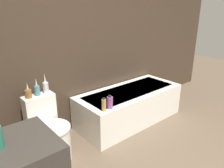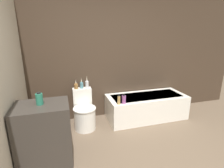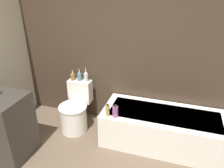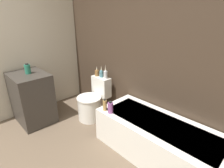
{
  "view_description": "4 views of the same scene",
  "coord_description": "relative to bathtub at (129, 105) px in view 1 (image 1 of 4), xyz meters",
  "views": [
    {
      "loc": [
        -1.53,
        -0.44,
        1.76
      ],
      "look_at": [
        0.13,
        1.52,
        0.82
      ],
      "focal_mm": 35.0,
      "sensor_mm": 36.0,
      "label": 1
    },
    {
      "loc": [
        -1.02,
        -1.41,
        1.8
      ],
      "look_at": [
        -0.13,
        1.58,
        0.89
      ],
      "focal_mm": 28.0,
      "sensor_mm": 36.0,
      "label": 2
    },
    {
      "loc": [
        0.78,
        -0.87,
        2.18
      ],
      "look_at": [
        0.0,
        1.58,
        0.95
      ],
      "focal_mm": 35.0,
      "sensor_mm": 36.0,
      "label": 3
    },
    {
      "loc": [
        1.62,
        0.03,
        1.8
      ],
      "look_at": [
        -0.08,
        1.68,
        0.85
      ],
      "focal_mm": 28.0,
      "sensor_mm": 36.0,
      "label": 4
    }
  ],
  "objects": [
    {
      "name": "wall_back_tiled",
      "position": [
        -0.7,
        0.41,
        1.04
      ],
      "size": [
        6.4,
        0.06,
        2.6
      ],
      "color": "#423326",
      "rests_on": "ground_plane"
    },
    {
      "name": "shampoo_bottle_tall",
      "position": [
        -0.73,
        -0.28,
        0.33
      ],
      "size": [
        0.06,
        0.06,
        0.18
      ],
      "color": "tan",
      "rests_on": "bathtub"
    },
    {
      "name": "shampoo_bottle_short",
      "position": [
        -0.62,
        -0.27,
        0.33
      ],
      "size": [
        0.08,
        0.08,
        0.18
      ],
      "color": "#8C4C8C",
      "rests_on": "bathtub"
    },
    {
      "name": "toilet",
      "position": [
        -1.36,
        -0.03,
        0.04
      ],
      "size": [
        0.43,
        0.6,
        0.74
      ],
      "color": "white",
      "rests_on": "ground"
    },
    {
      "name": "vase_bronze",
      "position": [
        -1.25,
        0.2,
        0.57
      ],
      "size": [
        0.07,
        0.07,
        0.25
      ],
      "color": "silver",
      "rests_on": "toilet"
    },
    {
      "name": "bathtub",
      "position": [
        0.0,
        0.0,
        0.0
      ],
      "size": [
        1.7,
        0.72,
        0.51
      ],
      "color": "white",
      "rests_on": "ground"
    },
    {
      "name": "vase_silver",
      "position": [
        -1.36,
        0.2,
        0.55
      ],
      "size": [
        0.07,
        0.07,
        0.22
      ],
      "color": "teal",
      "rests_on": "toilet"
    },
    {
      "name": "vase_gold",
      "position": [
        -1.47,
        0.19,
        0.55
      ],
      "size": [
        0.08,
        0.08,
        0.19
      ],
      "color": "olive",
      "rests_on": "toilet"
    }
  ]
}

